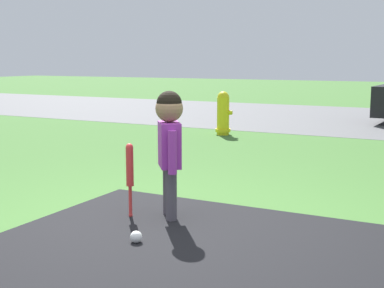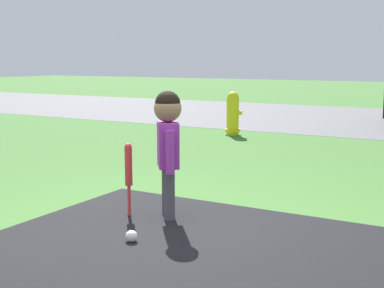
{
  "view_description": "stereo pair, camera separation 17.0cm",
  "coord_description": "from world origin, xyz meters",
  "px_view_note": "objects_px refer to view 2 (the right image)",
  "views": [
    {
      "loc": [
        1.98,
        -3.34,
        1.3
      ],
      "look_at": [
        -0.18,
        0.8,
        0.56
      ],
      "focal_mm": 50.0,
      "sensor_mm": 36.0,
      "label": 1
    },
    {
      "loc": [
        2.13,
        -3.26,
        1.3
      ],
      "look_at": [
        -0.18,
        0.8,
        0.56
      ],
      "focal_mm": 50.0,
      "sensor_mm": 36.0,
      "label": 2
    }
  ],
  "objects_px": {
    "sports_ball": "(131,236)",
    "child": "(168,136)",
    "fire_hydrant": "(233,114)",
    "baseball_bat": "(129,169)"
  },
  "relations": [
    {
      "from": "child",
      "to": "baseball_bat",
      "type": "distance_m",
      "value": 0.43
    },
    {
      "from": "child",
      "to": "fire_hydrant",
      "type": "xyz_separation_m",
      "value": [
        -1.65,
        4.73,
        -0.31
      ]
    },
    {
      "from": "fire_hydrant",
      "to": "sports_ball",
      "type": "bearing_deg",
      "value": -72.07
    },
    {
      "from": "child",
      "to": "fire_hydrant",
      "type": "distance_m",
      "value": 5.02
    },
    {
      "from": "baseball_bat",
      "to": "fire_hydrant",
      "type": "height_order",
      "value": "fire_hydrant"
    },
    {
      "from": "child",
      "to": "baseball_bat",
      "type": "height_order",
      "value": "child"
    },
    {
      "from": "fire_hydrant",
      "to": "baseball_bat",
      "type": "bearing_deg",
      "value": -74.54
    },
    {
      "from": "sports_ball",
      "to": "child",
      "type": "bearing_deg",
      "value": 98.62
    },
    {
      "from": "baseball_bat",
      "to": "fire_hydrant",
      "type": "relative_size",
      "value": 0.82
    },
    {
      "from": "child",
      "to": "baseball_bat",
      "type": "relative_size",
      "value": 1.69
    }
  ]
}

